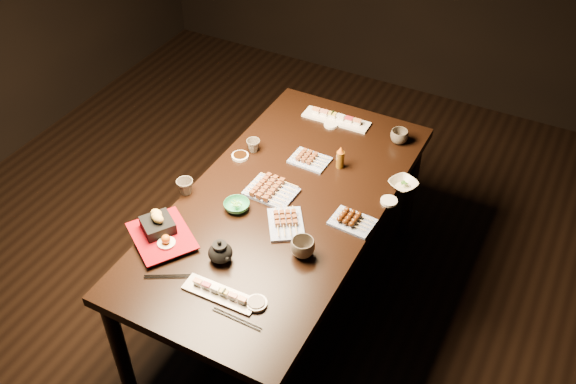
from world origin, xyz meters
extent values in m
plane|color=black|center=(0.00, 0.00, 0.00)|extent=(5.00, 5.00, 0.00)
cube|color=black|center=(0.34, 0.08, 0.38)|extent=(1.29, 1.96, 0.75)
imported|color=#2F9059|center=(0.17, -0.07, 0.77)|extent=(0.16, 0.16, 0.04)
imported|color=beige|center=(0.81, 0.44, 0.77)|extent=(0.17, 0.17, 0.03)
imported|color=brown|center=(-0.11, -0.09, 0.79)|extent=(0.11, 0.11, 0.08)
imported|color=brown|center=(0.57, -0.19, 0.79)|extent=(0.14, 0.14, 0.08)
imported|color=brown|center=(0.01, 0.35, 0.78)|extent=(0.09, 0.09, 0.07)
imported|color=brown|center=(0.66, 0.78, 0.79)|extent=(0.10, 0.10, 0.07)
cylinder|color=brown|center=(0.47, 0.44, 0.81)|extent=(0.06, 0.06, 0.13)
cylinder|color=white|center=(-0.02, 0.27, 0.76)|extent=(0.11, 0.11, 0.02)
cylinder|color=white|center=(0.79, 0.31, 0.76)|extent=(0.10, 0.10, 0.01)
cylinder|color=white|center=(0.53, -0.52, 0.76)|extent=(0.10, 0.10, 0.02)
cylinder|color=white|center=(0.28, 0.75, 0.76)|extent=(0.11, 0.11, 0.01)
camera|label=1|loc=(1.41, -1.92, 2.79)|focal=40.00mm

